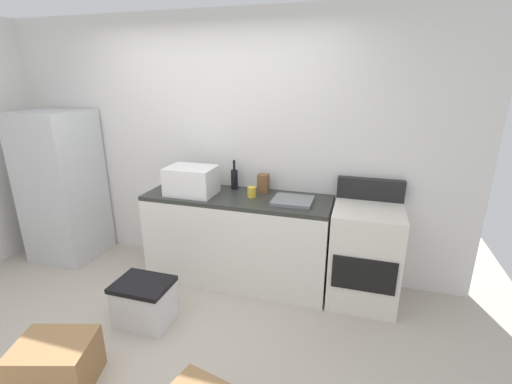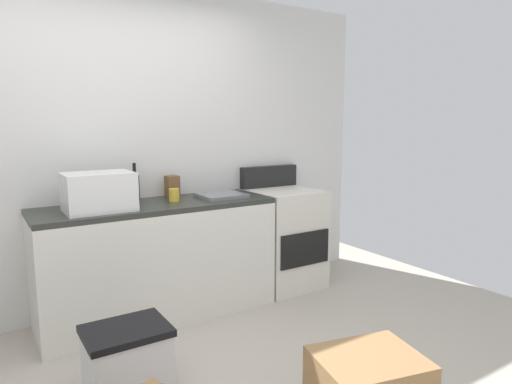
% 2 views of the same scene
% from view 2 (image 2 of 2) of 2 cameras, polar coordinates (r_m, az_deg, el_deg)
% --- Properties ---
extents(wall_back, '(5.00, 0.10, 2.60)m').
position_cam_2_polar(wall_back, '(3.72, -18.96, 5.08)').
color(wall_back, silver).
rests_on(wall_back, ground_plane).
extents(kitchen_counter, '(1.80, 0.60, 0.90)m').
position_cam_2_polar(kitchen_counter, '(3.63, -12.28, -8.41)').
color(kitchen_counter, silver).
rests_on(kitchen_counter, ground_plane).
extents(stove_oven, '(0.60, 0.61, 1.10)m').
position_cam_2_polar(stove_oven, '(4.19, 3.59, -5.65)').
color(stove_oven, silver).
rests_on(stove_oven, ground_plane).
extents(microwave, '(0.46, 0.34, 0.27)m').
position_cam_2_polar(microwave, '(3.31, -19.36, 0.02)').
color(microwave, white).
rests_on(microwave, kitchen_counter).
extents(sink_basin, '(0.36, 0.32, 0.03)m').
position_cam_2_polar(sink_basin, '(3.72, -4.44, -0.44)').
color(sink_basin, slate).
rests_on(sink_basin, kitchen_counter).
extents(wine_bottle, '(0.07, 0.07, 0.30)m').
position_cam_2_polar(wine_bottle, '(3.66, -15.12, 0.63)').
color(wine_bottle, black).
rests_on(wine_bottle, kitchen_counter).
extents(coffee_mug, '(0.08, 0.08, 0.10)m').
position_cam_2_polar(coffee_mug, '(3.57, -10.38, -0.38)').
color(coffee_mug, gold).
rests_on(coffee_mug, kitchen_counter).
extents(knife_block, '(0.10, 0.10, 0.18)m').
position_cam_2_polar(knife_block, '(3.76, -10.60, 0.69)').
color(knife_block, brown).
rests_on(knife_block, kitchen_counter).
extents(storage_bin, '(0.46, 0.36, 0.38)m').
position_cam_2_polar(storage_bin, '(2.80, -16.04, -19.71)').
color(storage_bin, silver).
rests_on(storage_bin, ground_plane).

